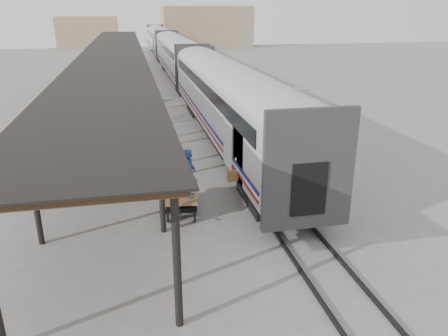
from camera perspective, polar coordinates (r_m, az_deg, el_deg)
The scene contains 11 objects.
ground at distance 17.77m, azimuth -4.05°, elevation -4.82°, with size 160.00×160.00×0.00m, color slate.
train at distance 50.29m, azimuth -6.08°, elevation 14.53°, with size 3.45×76.01×4.01m.
canopy at distance 40.16m, azimuth -14.25°, elevation 14.55°, with size 4.90×64.30×4.15m.
rails at distance 50.81m, azimuth -5.99°, elevation 11.60°, with size 1.54×150.00×0.12m.
building_far at distance 95.42m, azimuth -2.39°, elevation 17.99°, with size 18.00×10.00×8.00m, color tan.
building_left at distance 98.40m, azimuth -17.33°, elevation 16.63°, with size 12.00×8.00×6.00m, color tan.
baggage_cart at distance 17.07m, azimuth -5.55°, elevation -3.56°, with size 1.58×2.55×0.86m.
suitcase_stack at distance 17.25m, azimuth -5.88°, elevation -1.92°, with size 1.28×1.06×0.44m.
luggage_tug at distance 36.82m, azimuth -12.18°, elevation 8.97°, with size 1.03×1.63×1.41m.
porter at distance 16.07m, azimuth -4.53°, elevation -0.70°, with size 0.67×0.44×1.84m, color navy.
pedestrian at distance 30.40m, azimuth -11.52°, elevation 7.09°, with size 0.98×0.41×1.67m, color black.
Camera 1 is at (-2.12, -15.99, 7.47)m, focal length 35.00 mm.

